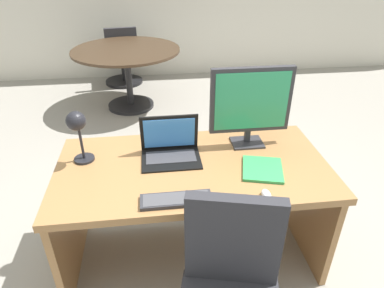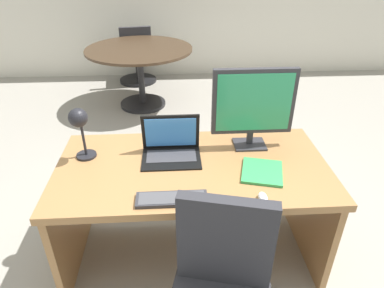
{
  "view_description": "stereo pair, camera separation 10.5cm",
  "coord_description": "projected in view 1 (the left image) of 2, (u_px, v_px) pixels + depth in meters",
  "views": [
    {
      "loc": [
        -0.21,
        -1.64,
        1.86
      ],
      "look_at": [
        0.0,
        0.04,
        0.86
      ],
      "focal_mm": 31.94,
      "sensor_mm": 36.0,
      "label": 1
    },
    {
      "loc": [
        -0.1,
        -1.65,
        1.86
      ],
      "look_at": [
        0.0,
        0.04,
        0.86
      ],
      "focal_mm": 31.94,
      "sensor_mm": 36.0,
      "label": 2
    }
  ],
  "objects": [
    {
      "name": "ground",
      "position": [
        175.0,
        144.0,
        3.66
      ],
      "size": [
        12.0,
        12.0,
        0.0
      ],
      "primitive_type": "plane",
      "color": "gray"
    },
    {
      "name": "keyboard",
      "position": [
        176.0,
        200.0,
        1.71
      ],
      "size": [
        0.36,
        0.11,
        0.02
      ],
      "color": "#2D2D33",
      "rests_on": "desk"
    },
    {
      "name": "book",
      "position": [
        263.0,
        169.0,
        1.95
      ],
      "size": [
        0.28,
        0.29,
        0.02
      ],
      "color": "green",
      "rests_on": "desk"
    },
    {
      "name": "desk",
      "position": [
        192.0,
        188.0,
        2.14
      ],
      "size": [
        1.59,
        0.81,
        0.74
      ],
      "color": "#9E7042",
      "rests_on": "ground"
    },
    {
      "name": "desk_lamp",
      "position": [
        77.0,
        127.0,
        1.91
      ],
      "size": [
        0.12,
        0.14,
        0.33
      ],
      "color": "black",
      "rests_on": "desk"
    },
    {
      "name": "laptop",
      "position": [
        170.0,
        144.0,
        2.06
      ],
      "size": [
        0.35,
        0.26,
        0.25
      ],
      "color": "black",
      "rests_on": "desk"
    },
    {
      "name": "mouse",
      "position": [
        266.0,
        195.0,
        1.74
      ],
      "size": [
        0.05,
        0.08,
        0.04
      ],
      "color": "silver",
      "rests_on": "desk"
    },
    {
      "name": "meeting_chair_near",
      "position": [
        122.0,
        61.0,
        5.04
      ],
      "size": [
        0.56,
        0.56,
        0.86
      ],
      "color": "black",
      "rests_on": "ground"
    },
    {
      "name": "monitor",
      "position": [
        251.0,
        103.0,
        2.07
      ],
      "size": [
        0.5,
        0.16,
        0.51
      ],
      "color": "#2D2D33",
      "rests_on": "desk"
    },
    {
      "name": "meeting_table",
      "position": [
        127.0,
        64.0,
        4.21
      ],
      "size": [
        1.31,
        1.31,
        0.76
      ],
      "color": "black",
      "rests_on": "ground"
    }
  ]
}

